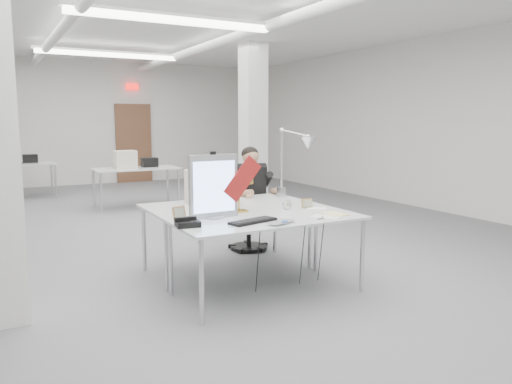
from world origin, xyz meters
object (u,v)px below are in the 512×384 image
beige_monitor (208,187)px  laptop (285,223)px  desk_main (268,219)px  architect_lamp (293,162)px  seated_person (250,181)px  desk_phone (188,224)px  office_chair (249,209)px  bankers_lamp (239,194)px  monitor (213,186)px

beige_monitor → laptop: bearing=-94.6°
desk_main → architect_lamp: (0.77, 0.76, 0.45)m
desk_main → beige_monitor: bearing=99.7°
architect_lamp → seated_person: bearing=88.6°
desk_phone → architect_lamp: architect_lamp is taller
desk_main → laptop: 0.36m
desk_phone → laptop: bearing=-15.2°
laptop → office_chair: bearing=49.4°
seated_person → beige_monitor: size_ratio=2.17×
bankers_lamp → architect_lamp: size_ratio=0.42×
office_chair → monitor: (-1.07, -1.35, 0.51)m
seated_person → monitor: size_ratio=1.43×
office_chair → seated_person: size_ratio=1.26×
seated_person → laptop: bearing=-94.1°
bankers_lamp → desk_phone: bankers_lamp is taller
desk_main → bankers_lamp: bearing=106.3°
monitor → desk_main: bearing=-27.5°
laptop → beige_monitor: (-0.15, 1.38, 0.17)m
bankers_lamp → beige_monitor: (-0.06, 0.64, 0.00)m
laptop → bankers_lamp: bearing=74.4°
seated_person → bankers_lamp: seated_person is taller
office_chair → desk_phone: (-1.43, -1.59, 0.24)m
desk_main → seated_person: bearing=68.0°
desk_phone → office_chair: bearing=56.0°
desk_phone → architect_lamp: size_ratio=0.23×
architect_lamp → monitor: bearing=-169.1°
office_chair → bankers_lamp: 1.45m
office_chair → seated_person: seated_person is taller
beige_monitor → office_chair: bearing=24.2°
bankers_lamp → architect_lamp: 0.99m
bankers_lamp → desk_phone: size_ratio=1.80×
monitor → architect_lamp: architect_lamp is taller
desk_main → beige_monitor: (-0.18, 1.02, 0.20)m
office_chair → bankers_lamp: bearing=-106.7°
desk_phone → bankers_lamp: bearing=37.8°
architect_lamp → beige_monitor: bearing=152.0°
seated_person → architect_lamp: bearing=-63.9°
architect_lamp → desk_main: bearing=-147.8°
desk_main → architect_lamp: size_ratio=2.06×
desk_main → architect_lamp: bearing=44.9°
monitor → laptop: size_ratio=2.02×
architect_lamp → laptop: bearing=-138.0°
seated_person → architect_lamp: size_ratio=0.98×
bankers_lamp → desk_phone: bearing=-169.8°
desk_main → bankers_lamp: (-0.11, 0.38, 0.19)m
beige_monitor → monitor: bearing=-120.4°
seated_person → monitor: (-1.07, -1.30, 0.15)m
bankers_lamp → architect_lamp: (0.88, 0.38, 0.25)m
seated_person → monitor: bearing=-114.9°
office_chair → beige_monitor: size_ratio=2.74×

